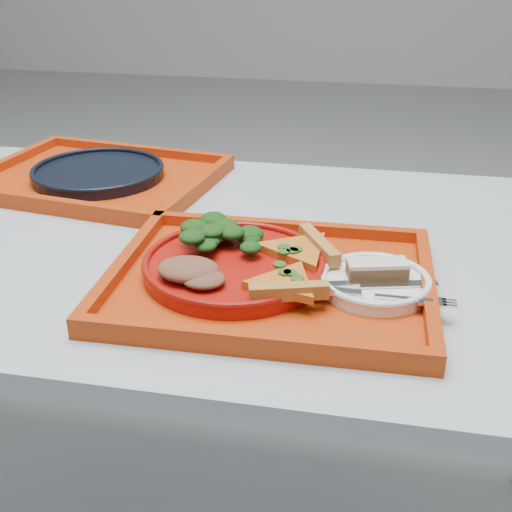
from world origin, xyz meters
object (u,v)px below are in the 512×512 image
Objects in this scene: tray_far at (99,180)px; dinner_plate at (234,267)px; navy_plate at (98,174)px; dessert_bar at (377,269)px; tray_main at (270,283)px.

dinner_plate reaches higher than tray_far.
navy_plate is 2.97× the size of dessert_bar.
dessert_bar is (0.56, -0.34, 0.03)m from tray_far.
tray_main and tray_far have the same top height.
dessert_bar is (0.20, 0.00, 0.02)m from dinner_plate.
tray_main is at bearing -32.63° from tray_far.
tray_far is 0.65m from dessert_bar.
navy_plate reaches higher than tray_main.
navy_plate is (-0.41, 0.35, 0.01)m from tray_main.
tray_main is at bearing -10.30° from dinner_plate.
dessert_bar is at bearing 0.83° from dinner_plate.
dinner_plate is at bearing -35.90° from tray_far.
tray_far is 0.50m from dinner_plate.
tray_far is (-0.41, 0.35, 0.00)m from tray_main.
tray_main is 0.15m from dessert_bar.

